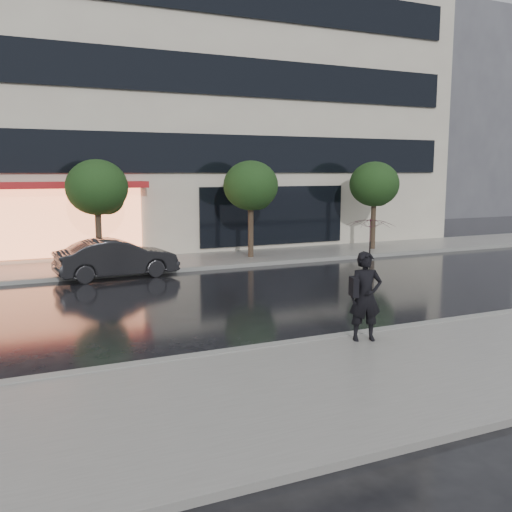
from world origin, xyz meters
TOP-DOWN VIEW (x-y plane):
  - ground at (0.00, 0.00)m, footprint 120.00×120.00m
  - sidewalk_near at (0.00, -3.25)m, footprint 60.00×4.50m
  - sidewalk_far at (0.00, 10.25)m, footprint 60.00×3.50m
  - curb_near at (0.00, -1.00)m, footprint 60.00×0.25m
  - curb_far at (0.00, 8.50)m, footprint 60.00×0.25m
  - office_building at (-0.00, 17.97)m, footprint 30.00×12.76m
  - bg_building_right at (26.00, 28.00)m, footprint 12.00×12.00m
  - tree_mid_west at (-2.94, 10.03)m, footprint 2.20×2.20m
  - tree_mid_east at (3.06, 10.03)m, footprint 2.20×2.20m
  - tree_far_east at (9.06, 10.03)m, footprint 2.20×2.20m
  - parked_car at (-2.71, 8.30)m, footprint 4.11×1.72m
  - pedestrian_with_umbrella at (0.44, -1.51)m, footprint 1.21×1.22m

SIDE VIEW (x-z plane):
  - ground at x=0.00m, z-range 0.00..0.00m
  - sidewalk_near at x=0.00m, z-range 0.00..0.12m
  - sidewalk_far at x=0.00m, z-range 0.00..0.12m
  - curb_near at x=0.00m, z-range 0.00..0.14m
  - curb_far at x=0.00m, z-range 0.00..0.14m
  - parked_car at x=-2.71m, z-range 0.00..1.32m
  - pedestrian_with_umbrella at x=0.44m, z-range 0.48..3.01m
  - tree_mid_west at x=-2.94m, z-range 0.93..4.92m
  - tree_mid_east at x=3.06m, z-range 0.93..4.92m
  - tree_far_east at x=9.06m, z-range 0.93..4.92m
  - bg_building_right at x=26.00m, z-range 0.00..16.00m
  - office_building at x=0.00m, z-range 0.00..18.00m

